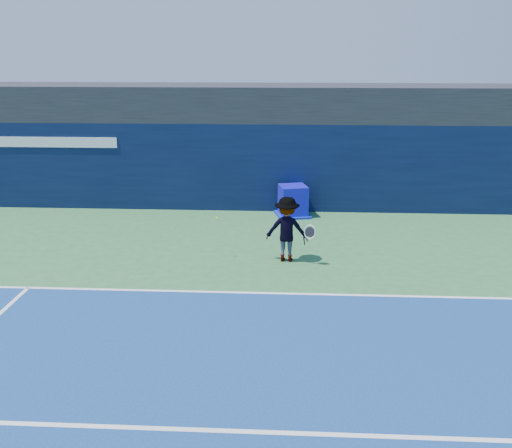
% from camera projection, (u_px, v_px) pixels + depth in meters
% --- Properties ---
extents(ground, '(80.00, 80.00, 0.00)m').
position_uv_depth(ground, '(225.00, 360.00, 10.32)').
color(ground, '#306C39').
rests_on(ground, ground).
extents(baseline, '(24.00, 0.10, 0.01)m').
position_uv_depth(baseline, '(239.00, 292.00, 13.18)').
color(baseline, white).
rests_on(baseline, ground).
extents(service_line, '(24.00, 0.10, 0.01)m').
position_uv_depth(service_line, '(211.00, 430.00, 8.41)').
color(service_line, white).
rests_on(service_line, ground).
extents(stadium_band, '(36.00, 3.00, 1.20)m').
position_uv_depth(stadium_band, '(258.00, 102.00, 20.24)').
color(stadium_band, black).
rests_on(stadium_band, back_wall_assembly).
extents(back_wall_assembly, '(36.00, 1.03, 3.00)m').
position_uv_depth(back_wall_assembly, '(256.00, 166.00, 19.90)').
color(back_wall_assembly, '#091332').
rests_on(back_wall_assembly, ground).
extents(equipment_cart, '(1.31, 1.31, 1.04)m').
position_uv_depth(equipment_cart, '(293.00, 202.00, 19.19)').
color(equipment_cart, '#120DB7').
rests_on(equipment_cart, ground).
extents(tennis_player, '(1.34, 0.77, 1.74)m').
position_uv_depth(tennis_player, '(287.00, 229.00, 14.97)').
color(tennis_player, silver).
rests_on(tennis_player, ground).
extents(tennis_ball, '(0.06, 0.06, 0.06)m').
position_uv_depth(tennis_ball, '(217.00, 218.00, 15.10)').
color(tennis_ball, '#C0E619').
rests_on(tennis_ball, ground).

